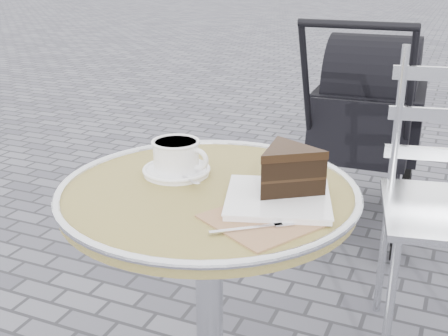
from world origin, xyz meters
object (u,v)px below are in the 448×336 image
at_px(cappuccino_set, 177,159).
at_px(baby_stroller, 365,130).
at_px(cake_plate_set, 285,176).
at_px(cafe_table, 209,250).

xyz_separation_m(cappuccino_set, baby_stroller, (0.24, 1.47, -0.30)).
bearing_deg(cake_plate_set, cafe_table, 166.52).
bearing_deg(cafe_table, cake_plate_set, 3.69).
xyz_separation_m(cafe_table, cappuccino_set, (-0.11, 0.06, 0.20)).
relative_size(cafe_table, cappuccino_set, 4.15).
height_order(cappuccino_set, baby_stroller, baby_stroller).
height_order(cake_plate_set, baby_stroller, baby_stroller).
bearing_deg(cake_plate_set, cappuccino_set, 153.82).
bearing_deg(cappuccino_set, cake_plate_set, -5.74).
height_order(cappuccino_set, cake_plate_set, cake_plate_set).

